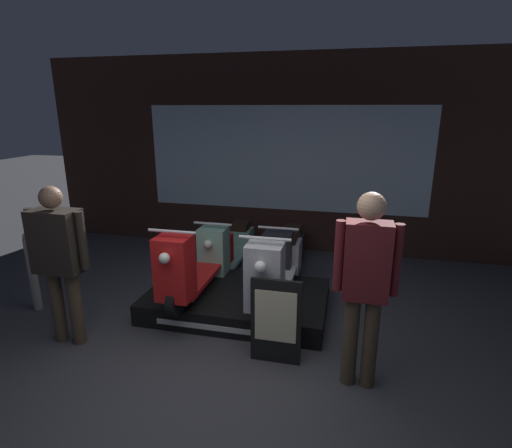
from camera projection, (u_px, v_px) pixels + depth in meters
ground_plane at (207, 395)px, 3.41m from camera, size 30.00×30.00×0.00m
shop_wall_back at (285, 156)px, 6.57m from camera, size 8.40×0.09×3.20m
display_platform at (237, 301)px, 4.81m from camera, size 2.11×1.27×0.25m
scooter_display_left at (197, 261)px, 4.72m from camera, size 0.51×1.79×0.94m
scooter_display_right at (276, 268)px, 4.52m from camera, size 0.51×1.79×0.94m
scooter_backrow_0 at (228, 249)px, 5.87m from camera, size 0.51×1.79×0.94m
scooter_backrow_1 at (285, 253)px, 5.69m from camera, size 0.51×1.79×0.94m
person_left_browsing at (59, 252)px, 3.93m from camera, size 0.64×0.27×1.65m
person_right_browsing at (365, 279)px, 3.28m from camera, size 0.53×0.23×1.73m
price_sign_board at (276, 321)px, 3.74m from camera, size 0.48×0.04×0.86m
street_bollard at (33, 272)px, 4.73m from camera, size 0.10×0.10×0.98m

